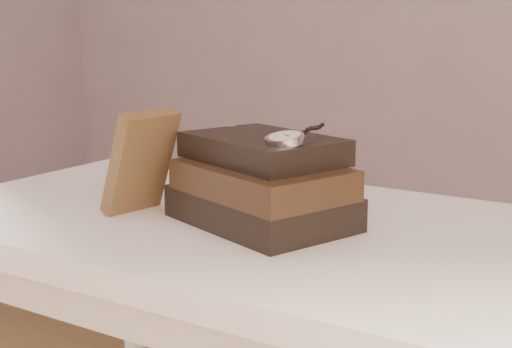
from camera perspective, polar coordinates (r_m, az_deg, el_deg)
The scene contains 5 objects.
table at distance 1.16m, azimuth -1.54°, elevation -7.62°, with size 1.00×0.60×0.75m.
book_stack at distance 1.07m, azimuth 0.50°, elevation -0.79°, with size 0.31×0.26×0.13m.
journal at distance 1.14m, azimuth -9.13°, elevation 0.96°, with size 0.02×0.10×0.17m, color #442E1A.
pocket_watch at distance 0.99m, azimuth 2.41°, elevation 2.88°, with size 0.07×0.16×0.02m.
eyeglasses at distance 1.19m, azimuth 1.04°, elevation 1.21°, with size 0.15×0.16×0.05m.
Camera 1 is at (0.61, -0.56, 1.05)m, focal length 50.38 mm.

